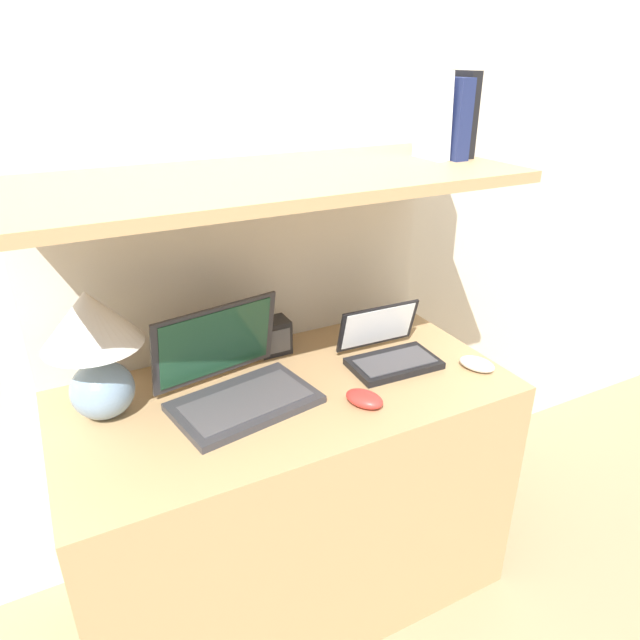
% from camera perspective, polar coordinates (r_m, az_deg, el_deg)
% --- Properties ---
extents(wall_back, '(6.00, 0.05, 2.40)m').
position_cam_1_polar(wall_back, '(1.71, -8.87, 12.45)').
color(wall_back, silver).
rests_on(wall_back, ground_plane).
extents(desk, '(1.22, 0.61, 0.74)m').
position_cam_1_polar(desk, '(1.78, -2.94, -17.07)').
color(desk, tan).
rests_on(desk, ground_plane).
extents(back_riser, '(1.22, 0.04, 1.28)m').
position_cam_1_polar(back_riser, '(1.87, -7.28, -4.84)').
color(back_riser, silver).
rests_on(back_riser, ground_plane).
extents(shelf, '(1.22, 0.55, 0.03)m').
position_cam_1_polar(shelf, '(1.42, -5.00, 13.81)').
color(shelf, tan).
rests_on(shelf, back_riser).
extents(table_lamp, '(0.24, 0.24, 0.34)m').
position_cam_1_polar(table_lamp, '(1.46, -21.71, -2.03)').
color(table_lamp, '#7593B2').
rests_on(table_lamp, desk).
extents(laptop_large, '(0.40, 0.34, 0.24)m').
position_cam_1_polar(laptop_large, '(1.51, -8.49, -6.17)').
color(laptop_large, '#333338').
rests_on(laptop_large, desk).
extents(laptop_small, '(0.26, 0.21, 0.16)m').
position_cam_1_polar(laptop_small, '(1.69, 6.88, -3.08)').
color(laptop_small, black).
rests_on(laptop_small, desk).
extents(computer_mouse, '(0.11, 0.13, 0.04)m').
position_cam_1_polar(computer_mouse, '(1.49, 4.46, -7.86)').
color(computer_mouse, red).
rests_on(computer_mouse, desk).
extents(second_mouse, '(0.10, 0.12, 0.04)m').
position_cam_1_polar(second_mouse, '(1.71, 15.43, -4.26)').
color(second_mouse, white).
rests_on(second_mouse, desk).
extents(router_box, '(0.10, 0.08, 0.11)m').
position_cam_1_polar(router_box, '(1.73, -4.71, -1.61)').
color(router_box, black).
rests_on(router_box, desk).
extents(book_black, '(0.03, 0.12, 0.22)m').
position_cam_1_polar(book_black, '(1.69, 13.72, 19.33)').
color(book_black, black).
rests_on(book_black, shelf).
extents(book_navy, '(0.04, 0.16, 0.21)m').
position_cam_1_polar(book_navy, '(1.67, 12.54, 19.10)').
color(book_navy, navy).
rests_on(book_navy, shelf).
extents(book_white, '(0.05, 0.12, 0.22)m').
position_cam_1_polar(book_white, '(1.64, 11.15, 19.40)').
color(book_white, silver).
rests_on(book_white, shelf).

